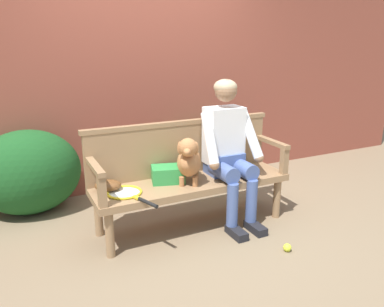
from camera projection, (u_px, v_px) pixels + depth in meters
The scene contains 14 objects.
ground_plane at pixel (192, 225), 3.54m from camera, with size 40.00×40.00×0.00m, color #7A664C.
brick_garden_fence at pixel (140, 63), 4.28m from camera, with size 8.00×0.30×2.79m, color brown.
hedge_bush_far_left at pixel (202, 153), 4.56m from camera, with size 0.75×0.50×0.70m, color #286B2D.
hedge_bush_mid_left at pixel (28, 172), 3.69m from camera, with size 0.99×0.70×0.83m, color #194C1E.
garden_bench at pixel (192, 186), 3.43m from camera, with size 1.77×0.51×0.44m.
bench_backrest at pixel (181, 147), 3.53m from camera, with size 1.81×0.06×0.50m.
bench_armrest_left_end at pixel (97, 176), 2.92m from camera, with size 0.06×0.51×0.28m.
bench_armrest_right_end at pixel (276, 150), 3.63m from camera, with size 0.06×0.51×0.28m.
person_seated at pixel (228, 146), 3.47m from camera, with size 0.56×0.65×1.31m.
dog_on_bench at pixel (189, 160), 3.27m from camera, with size 0.33×0.42×0.43m.
tennis_racket at pixel (126, 193), 3.10m from camera, with size 0.37×0.58×0.03m.
baseball_glove at pixel (108, 186), 3.17m from camera, with size 0.22×0.17×0.09m, color brown.
sports_bag at pixel (168, 174), 3.36m from camera, with size 0.28×0.20×0.14m, color #2D8E42.
tennis_ball at pixel (287, 248), 3.09m from camera, with size 0.07×0.07×0.07m, color #CCDB33.
Camera 1 is at (-1.40, -2.88, 1.65)m, focal length 35.90 mm.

